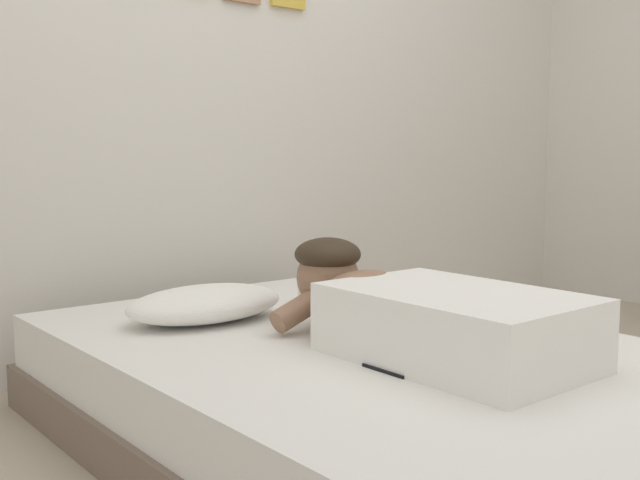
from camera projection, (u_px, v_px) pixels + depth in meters
The scene contains 7 objects.
ground_plane at pixel (525, 465), 2.00m from camera, with size 13.38×13.38×0.00m, color tan.
back_wall at pixel (209, 51), 3.08m from camera, with size 4.69×0.12×2.50m.
bed at pixel (360, 395), 2.11m from camera, with size 1.33×1.99×0.31m.
pillow at pixel (206, 304), 2.34m from camera, with size 0.52×0.32×0.11m, color white.
person_lying at pixel (415, 311), 1.98m from camera, with size 0.43×0.92×0.27m.
coffee_cup at pixel (311, 293), 2.60m from camera, with size 0.12×0.09×0.07m.
cell_phone at pixel (392, 368), 1.81m from camera, with size 0.07×0.14×0.01m, color black.
Camera 1 is at (-1.64, -1.14, 0.83)m, focal length 42.02 mm.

